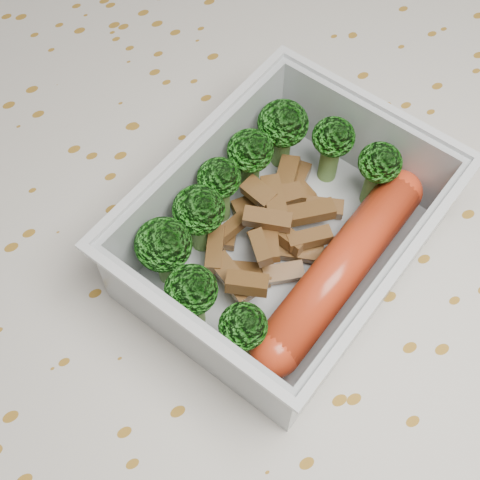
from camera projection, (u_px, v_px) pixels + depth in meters
ground_plane at (232, 474)px, 1.10m from camera, size 4.00×4.00×0.00m
dining_table at (224, 308)px, 0.52m from camera, size 1.40×0.90×0.75m
tablecloth at (223, 279)px, 0.48m from camera, size 1.46×0.96×0.19m
lunch_container at (284, 238)px, 0.43m from camera, size 0.24×0.22×0.07m
broccoli_florets at (247, 202)px, 0.42m from camera, size 0.18×0.15×0.06m
meat_pile at (273, 225)px, 0.44m from camera, size 0.11×0.09×0.03m
sausage at (342, 267)px, 0.41m from camera, size 0.16×0.09×0.03m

